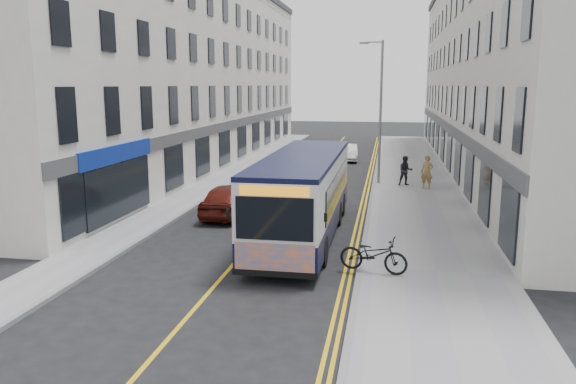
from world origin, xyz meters
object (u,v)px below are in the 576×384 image
at_px(streetlamp, 379,107).
at_px(city_bus, 303,193).
at_px(car_maroon, 229,200).
at_px(pedestrian_near, 427,172).
at_px(car_white, 348,153).
at_px(bicycle, 374,254).
at_px(pedestrian_far, 406,171).

distance_m(streetlamp, city_bus, 12.33).
height_order(city_bus, car_maroon, city_bus).
height_order(pedestrian_near, car_white, pedestrian_near).
height_order(city_bus, bicycle, city_bus).
distance_m(streetlamp, pedestrian_far, 3.81).
xyz_separation_m(streetlamp, bicycle, (0.23, -15.63, -3.72)).
bearing_deg(car_white, city_bus, -95.91).
distance_m(city_bus, car_maroon, 4.81).
bearing_deg(bicycle, car_white, 20.29).
bearing_deg(streetlamp, pedestrian_near, -26.82).
bearing_deg(pedestrian_far, pedestrian_near, -46.83).
bearing_deg(car_maroon, pedestrian_near, -139.30).
relative_size(streetlamp, car_maroon, 1.89).
xyz_separation_m(pedestrian_far, car_white, (-3.92, 10.59, -0.32)).
bearing_deg(bicycle, pedestrian_far, 9.53).
bearing_deg(pedestrian_far, city_bus, -118.31).
height_order(city_bus, pedestrian_near, city_bus).
bearing_deg(car_maroon, streetlamp, -124.60).
distance_m(pedestrian_near, car_white, 12.51).
bearing_deg(streetlamp, city_bus, -101.83).
relative_size(streetlamp, car_white, 2.16).
height_order(bicycle, car_white, car_white).
height_order(streetlamp, city_bus, streetlamp).
bearing_deg(streetlamp, car_maroon, -124.85).
relative_size(bicycle, car_white, 0.56).
height_order(streetlamp, bicycle, streetlamp).
relative_size(pedestrian_near, car_white, 0.49).
bearing_deg(pedestrian_near, bicycle, -79.96).
xyz_separation_m(car_white, car_maroon, (-3.80, -18.97, 0.11)).
bearing_deg(pedestrian_far, streetlamp, 154.12).
bearing_deg(car_maroon, bicycle, 133.65).
relative_size(bicycle, car_maroon, 0.49).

